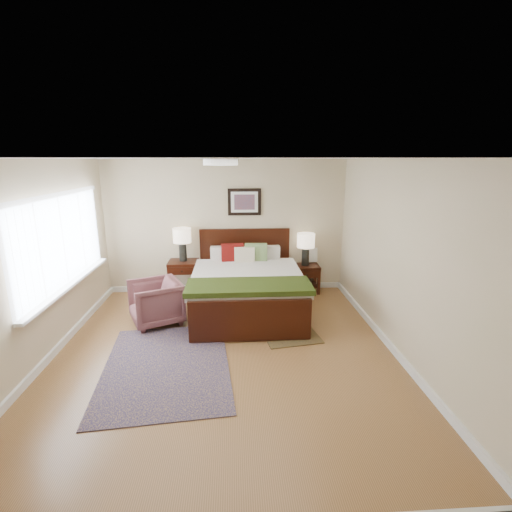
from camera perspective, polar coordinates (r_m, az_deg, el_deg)
name	(u,v)px	position (r m, az deg, el deg)	size (l,w,h in m)	color
floor	(225,353)	(5.10, -4.79, -14.63)	(5.00, 5.00, 0.00)	#915F38
back_wall	(226,227)	(7.06, -4.62, 4.49)	(4.50, 0.04, 2.50)	#C6B090
front_wall	(212,376)	(2.32, -6.73, -17.89)	(4.50, 0.04, 2.50)	#C6B090
left_wall	(36,265)	(5.20, -30.75, -1.26)	(0.04, 5.00, 2.50)	#C6B090
right_wall	(399,259)	(5.08, 21.16, -0.49)	(0.04, 5.00, 2.50)	#C6B090
ceiling	(220,158)	(4.45, -5.50, 14.71)	(4.50, 5.00, 0.02)	white
window	(65,243)	(5.76, -27.36, 1.85)	(0.11, 2.72, 1.32)	silver
ceil_fixture	(220,162)	(4.45, -5.48, 14.26)	(0.44, 0.44, 0.08)	white
bed	(247,280)	(6.17, -1.40, -3.66)	(1.83, 2.22, 1.20)	black
wall_art	(244,202)	(6.96, -1.79, 8.30)	(0.62, 0.05, 0.50)	black
nightstand_left	(184,268)	(7.04, -11.09, -1.79)	(0.55, 0.50, 0.66)	black
nightstand_right	(305,275)	(7.17, 7.52, -2.98)	(0.54, 0.40, 0.53)	black
lamp_left	(182,239)	(6.93, -11.29, 2.65)	(0.33, 0.33, 0.61)	black
lamp_right	(306,243)	(7.02, 7.67, 1.92)	(0.33, 0.33, 0.61)	black
armchair	(156,302)	(6.00, -15.18, -6.87)	(0.73, 0.75, 0.68)	brown
rug_persian	(167,365)	(4.93, -13.55, -16.04)	(1.51, 2.14, 0.01)	#0C0F3E
rug_navy	(286,328)	(5.76, 4.57, -10.96)	(0.78, 1.17, 0.01)	black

